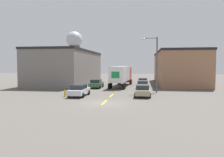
# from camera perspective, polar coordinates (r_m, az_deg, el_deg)

# --- Properties ---
(ground_plane) EXTENTS (160.00, 160.00, 0.00)m
(ground_plane) POSITION_cam_1_polar(r_m,az_deg,el_deg) (23.40, -2.27, -6.47)
(ground_plane) COLOR #56514C
(road_centerline) EXTENTS (0.20, 13.54, 0.01)m
(road_centerline) POSITION_cam_1_polar(r_m,az_deg,el_deg) (29.24, -0.14, -4.46)
(road_centerline) COLOR gold
(road_centerline) RESTS_ON ground_plane
(warehouse_left) EXTENTS (10.40, 23.19, 7.22)m
(warehouse_left) POSITION_cam_1_polar(r_m,az_deg,el_deg) (49.39, -11.40, 2.92)
(warehouse_left) COLOR slate
(warehouse_left) RESTS_ON ground_plane
(warehouse_right) EXTENTS (9.00, 23.34, 7.00)m
(warehouse_right) POSITION_cam_1_polar(r_m,az_deg,el_deg) (50.13, 16.72, 2.73)
(warehouse_right) COLOR #9E7051
(warehouse_right) RESTS_ON ground_plane
(semi_truck) EXTENTS (3.44, 12.67, 3.82)m
(semi_truck) POSITION_cam_1_polar(r_m,az_deg,el_deg) (41.63, 2.53, 1.11)
(semi_truck) COLOR #B21919
(semi_truck) RESTS_ON ground_plane
(parked_car_left_far) EXTENTS (2.06, 4.66, 1.52)m
(parked_car_left_far) POSITION_cam_1_polar(r_m,az_deg,el_deg) (39.07, -4.13, -1.30)
(parked_car_left_far) COLOR #2D5B38
(parked_car_left_far) RESTS_ON ground_plane
(parked_car_right_far) EXTENTS (2.06, 4.66, 1.52)m
(parked_car_right_far) POSITION_cam_1_polar(r_m,az_deg,el_deg) (43.42, 8.04, -0.84)
(parked_car_right_far) COLOR silver
(parked_car_right_far) RESTS_ON ground_plane
(parked_car_left_near) EXTENTS (2.06, 4.66, 1.52)m
(parked_car_left_near) POSITION_cam_1_polar(r_m,az_deg,el_deg) (28.89, -8.59, -3.03)
(parked_car_left_near) COLOR silver
(parked_car_left_near) RESTS_ON ground_plane
(parked_car_right_near) EXTENTS (2.06, 4.66, 1.52)m
(parked_car_right_near) POSITION_cam_1_polar(r_m,az_deg,el_deg) (28.66, 7.98, -3.07)
(parked_car_right_near) COLOR tan
(parked_car_right_near) RESTS_ON ground_plane
(parked_car_right_mid) EXTENTS (2.06, 4.66, 1.52)m
(parked_car_right_mid) POSITION_cam_1_polar(r_m,az_deg,el_deg) (36.12, 8.01, -1.72)
(parked_car_right_mid) COLOR #B2B2B7
(parked_car_right_mid) RESTS_ON ground_plane
(water_tower) EXTENTS (5.86, 5.86, 16.35)m
(water_tower) POSITION_cam_1_polar(r_m,az_deg,el_deg) (82.11, -9.86, 9.86)
(water_tower) COLOR #47474C
(water_tower) RESTS_ON ground_plane
(street_lamp) EXTENTS (2.38, 0.32, 8.15)m
(street_lamp) POSITION_cam_1_polar(r_m,az_deg,el_deg) (32.67, 11.18, 4.59)
(street_lamp) COLOR #4C4C51
(street_lamp) RESTS_ON ground_plane
(fire_hydrant) EXTENTS (0.22, 0.22, 0.86)m
(fire_hydrant) POSITION_cam_1_polar(r_m,az_deg,el_deg) (28.78, -12.22, -3.81)
(fire_hydrant) COLOR gold
(fire_hydrant) RESTS_ON ground_plane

